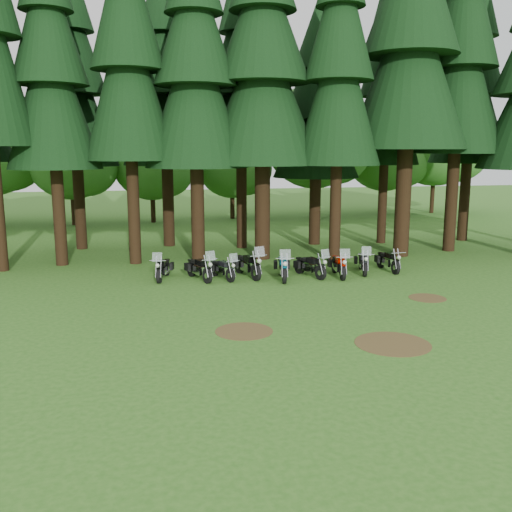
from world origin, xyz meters
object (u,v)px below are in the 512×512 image
Objects in this scene: motorcycle_3 at (248,266)px; motorcycle_4 at (283,268)px; motorcycle_1 at (199,269)px; motorcycle_5 at (310,266)px; motorcycle_0 at (163,269)px; motorcycle_6 at (339,266)px; motorcycle_2 at (222,270)px; motorcycle_8 at (388,261)px; motorcycle_7 at (363,263)px.

motorcycle_4 is (1.41, -0.73, -0.01)m from motorcycle_3.
motorcycle_4 is at bearing -29.67° from motorcycle_1.
motorcycle_4 is 1.31m from motorcycle_5.
motorcycle_5 is at bearing 19.91° from motorcycle_4.
motorcycle_5 is (6.34, -0.79, 0.01)m from motorcycle_0.
motorcycle_3 is 1.01× the size of motorcycle_4.
motorcycle_5 is (1.29, 0.23, -0.04)m from motorcycle_4.
motorcycle_3 reaches higher than motorcycle_6.
motorcycle_8 is at bearing -20.27° from motorcycle_2.
motorcycle_7 is (5.27, -0.22, -0.04)m from motorcycle_3.
motorcycle_0 is at bearing 147.44° from motorcycle_2.
motorcycle_6 is at bearing -25.33° from motorcycle_3.
motorcycle_3 is 1.10× the size of motorcycle_7.
motorcycle_6 reaches higher than motorcycle_8.
motorcycle_1 is at bearing -178.90° from motorcycle_6.
motorcycle_7 is at bearing -174.91° from motorcycle_8.
motorcycle_5 is at bearing -25.62° from motorcycle_3.
motorcycle_3 is (1.15, 0.20, 0.08)m from motorcycle_2.
motorcycle_0 is at bearing 179.06° from motorcycle_6.
motorcycle_5 is 0.97× the size of motorcycle_7.
motorcycle_7 reaches higher than motorcycle_8.
motorcycle_0 is at bearing 160.24° from motorcycle_3.
motorcycle_3 reaches higher than motorcycle_7.
motorcycle_1 is 4.84m from motorcycle_5.
motorcycle_8 is (2.62, 0.65, -0.03)m from motorcycle_6.
motorcycle_2 is (0.98, -0.08, -0.05)m from motorcycle_1.
motorcycle_4 is 1.12× the size of motorcycle_5.
motorcycle_3 is at bearing 162.58° from motorcycle_4.
motorcycle_3 is 1.06× the size of motorcycle_6.
motorcycle_4 is (2.55, -0.52, 0.08)m from motorcycle_2.
motorcycle_5 is 1.00× the size of motorcycle_8.
motorcycle_6 is at bearing -168.13° from motorcycle_8.
motorcycle_6 is 1.03× the size of motorcycle_7.
motorcycle_8 is at bearing 13.16° from motorcycle_0.
motorcycle_2 is at bearing 174.84° from motorcycle_3.
motorcycle_1 is at bearing 154.20° from motorcycle_2.
motorcycle_2 is at bearing -164.85° from motorcycle_7.
motorcycle_5 is (2.69, -0.50, -0.05)m from motorcycle_3.
motorcycle_2 is 0.87× the size of motorcycle_6.
motorcycle_1 is 0.91× the size of motorcycle_3.
motorcycle_4 is at bearing -174.68° from motorcycle_8.
motorcycle_5 is at bearing 8.01° from motorcycle_0.
motorcycle_4 is at bearing 3.72° from motorcycle_0.
motorcycle_7 is (7.40, -0.10, -0.01)m from motorcycle_1.
motorcycle_7 reaches higher than motorcycle_2.
motorcycle_2 is (2.50, -0.50, -0.03)m from motorcycle_0.
motorcycle_0 is 0.97× the size of motorcycle_7.
motorcycle_6 is (6.07, -0.58, 0.00)m from motorcycle_1.
motorcycle_4 reaches higher than motorcycle_6.
motorcycle_1 is at bearing -179.79° from motorcycle_4.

